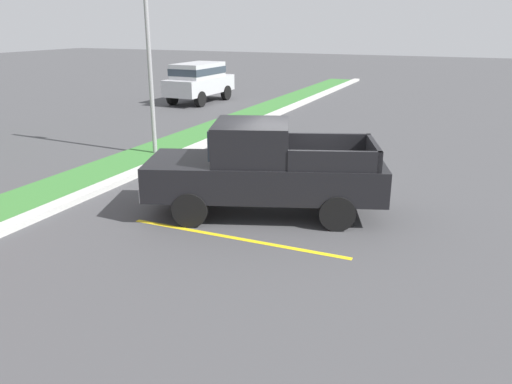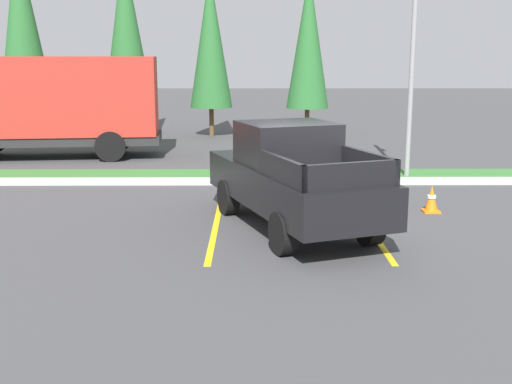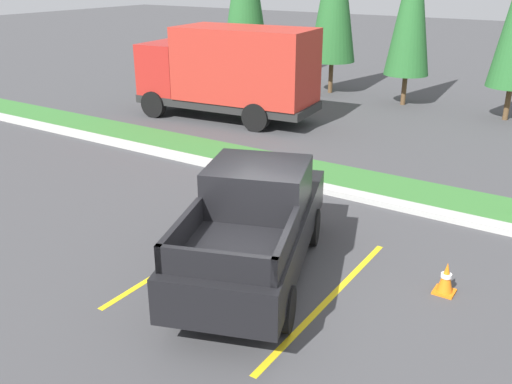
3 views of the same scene
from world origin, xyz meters
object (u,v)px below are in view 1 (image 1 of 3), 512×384
at_px(suv_distant, 199,79).
at_px(traffic_cone, 265,162).
at_px(pickup_truck_main, 263,170).
at_px(street_light, 152,32).

bearing_deg(suv_distant, traffic_cone, -142.52).
distance_m(pickup_truck_main, suv_distant, 17.36).
xyz_separation_m(pickup_truck_main, traffic_cone, (3.19, 1.28, -0.75)).
relative_size(suv_distant, street_light, 0.70).
xyz_separation_m(suv_distant, traffic_cone, (-11.13, -8.54, -0.95)).
relative_size(pickup_truck_main, street_light, 0.83).
bearing_deg(pickup_truck_main, street_light, 55.30).
bearing_deg(pickup_truck_main, suv_distant, 34.45).
height_order(pickup_truck_main, suv_distant, same).
relative_size(street_light, traffic_cone, 11.08).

